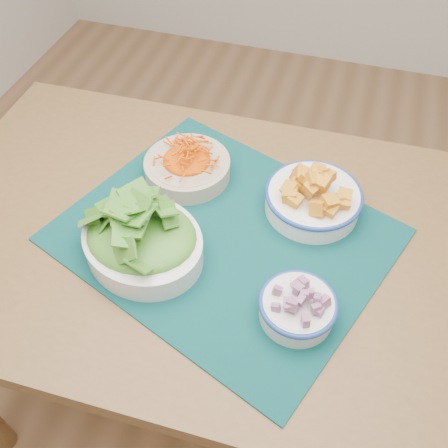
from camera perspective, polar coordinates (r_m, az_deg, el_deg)
name	(u,v)px	position (r m, az deg, el deg)	size (l,w,h in m)	color
ground	(289,412)	(1.62, 7.46, -20.50)	(4.00, 4.00, 0.00)	#A3754E
table	(197,261)	(1.08, -3.13, -4.26)	(1.15, 0.78, 0.75)	brown
placemat	(224,235)	(0.98, 0.00, -1.22)	(0.59, 0.48, 0.00)	#032828
carrot_bowl	(187,164)	(1.07, -4.23, 6.82)	(0.24, 0.24, 0.07)	#C3AB91
squash_bowl	(314,194)	(1.01, 10.23, 3.35)	(0.23, 0.23, 0.09)	white
lettuce_bowl	(141,235)	(0.92, -9.42, -1.24)	(0.30, 0.28, 0.12)	silver
onion_bowl	(298,305)	(0.85, 8.45, -9.13)	(0.17, 0.17, 0.07)	silver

